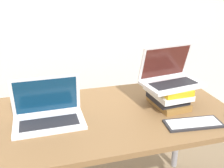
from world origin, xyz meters
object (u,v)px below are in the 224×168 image
object	(u,v)px
book_stack	(168,95)
laptop_on_books	(170,76)
wireless_keyboard	(193,123)
laptop_left	(48,113)

from	to	relation	value
book_stack	laptop_on_books	world-z (taller)	laptop_on_books
book_stack	wireless_keyboard	world-z (taller)	book_stack
laptop_left	book_stack	size ratio (longest dim) A/B	1.32
laptop_on_books	wireless_keyboard	distance (m)	0.31
book_stack	wireless_keyboard	bearing A→B (deg)	-83.72
laptop_left	laptop_on_books	size ratio (longest dim) A/B	1.02
laptop_left	laptop_on_books	bearing A→B (deg)	1.29
laptop_on_books	wireless_keyboard	size ratio (longest dim) A/B	1.17
laptop_left	laptop_on_books	distance (m)	0.73
book_stack	wireless_keyboard	distance (m)	0.25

